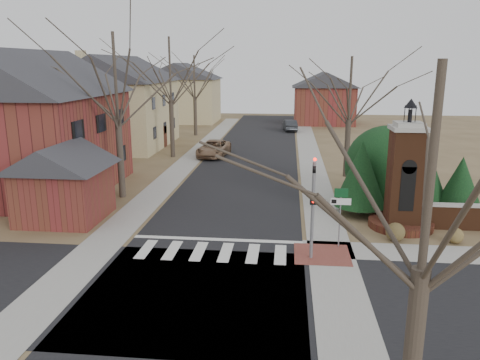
# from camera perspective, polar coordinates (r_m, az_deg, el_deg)

# --- Properties ---
(ground) EXTENTS (120.00, 120.00, 0.00)m
(ground) POSITION_cam_1_polar(r_m,az_deg,el_deg) (20.18, -3.77, -9.64)
(ground) COLOR brown
(ground) RESTS_ON ground
(main_street) EXTENTS (8.00, 70.00, 0.01)m
(main_street) POSITION_cam_1_polar(r_m,az_deg,el_deg) (41.14, 1.34, 2.67)
(main_street) COLOR black
(main_street) RESTS_ON ground
(cross_street) EXTENTS (120.00, 8.00, 0.01)m
(cross_street) POSITION_cam_1_polar(r_m,az_deg,el_deg) (17.51, -5.45, -13.52)
(cross_street) COLOR black
(cross_street) RESTS_ON ground
(crosswalk_zone) EXTENTS (8.00, 2.20, 0.02)m
(crosswalk_zone) POSITION_cam_1_polar(r_m,az_deg,el_deg) (20.90, -3.40, -8.74)
(crosswalk_zone) COLOR silver
(crosswalk_zone) RESTS_ON ground
(stop_bar) EXTENTS (8.00, 0.35, 0.02)m
(stop_bar) POSITION_cam_1_polar(r_m,az_deg,el_deg) (22.27, -2.78, -7.26)
(stop_bar) COLOR silver
(stop_bar) RESTS_ON ground
(sidewalk_right_main) EXTENTS (2.00, 60.00, 0.02)m
(sidewalk_right_main) POSITION_cam_1_polar(r_m,az_deg,el_deg) (41.06, 8.60, 2.50)
(sidewalk_right_main) COLOR gray
(sidewalk_right_main) RESTS_ON ground
(sidewalk_left) EXTENTS (2.00, 60.00, 0.02)m
(sidewalk_left) POSITION_cam_1_polar(r_m,az_deg,el_deg) (41.86, -5.78, 2.81)
(sidewalk_left) COLOR gray
(sidewalk_left) RESTS_ON ground
(curb_apron) EXTENTS (2.40, 2.40, 0.02)m
(curb_apron) POSITION_cam_1_polar(r_m,az_deg,el_deg) (20.90, 9.96, -8.93)
(curb_apron) COLOR brown
(curb_apron) RESTS_ON ground
(traffic_signal_pole) EXTENTS (0.28, 0.41, 4.50)m
(traffic_signal_pole) POSITION_cam_1_polar(r_m,az_deg,el_deg) (19.60, 8.90, -2.45)
(traffic_signal_pole) COLOR slate
(traffic_signal_pole) RESTS_ON ground
(sign_post) EXTENTS (0.90, 0.07, 2.75)m
(sign_post) POSITION_cam_1_polar(r_m,az_deg,el_deg) (21.24, 12.14, -3.10)
(sign_post) COLOR slate
(sign_post) RESTS_ON ground
(brick_gate_monument) EXTENTS (3.20, 3.20, 6.47)m
(brick_gate_monument) POSITION_cam_1_polar(r_m,az_deg,el_deg) (24.64, 19.34, -0.70)
(brick_gate_monument) COLOR #512B18
(brick_gate_monument) RESTS_ON ground
(house_brick_left) EXTENTS (9.80, 11.80, 9.42)m
(house_brick_left) POSITION_cam_1_polar(r_m,az_deg,el_deg) (32.71, -24.00, 6.80)
(house_brick_left) COLOR maroon
(house_brick_left) RESTS_ON ground
(house_stucco_left) EXTENTS (9.80, 12.80, 9.28)m
(house_stucco_left) POSITION_cam_1_polar(r_m,az_deg,el_deg) (48.32, -14.52, 9.42)
(house_stucco_left) COLOR #C5B883
(house_stucco_left) RESTS_ON ground
(garage_left) EXTENTS (4.80, 4.80, 4.29)m
(garage_left) POSITION_cam_1_polar(r_m,az_deg,el_deg) (26.21, -20.82, 0.19)
(garage_left) COLOR maroon
(garage_left) RESTS_ON ground
(house_distant_left) EXTENTS (10.80, 8.80, 8.53)m
(house_distant_left) POSITION_cam_1_polar(r_m,az_deg,el_deg) (68.04, -7.13, 10.66)
(house_distant_left) COLOR #C5B883
(house_distant_left) RESTS_ON ground
(house_distant_right) EXTENTS (8.80, 8.80, 7.30)m
(house_distant_right) POSITION_cam_1_polar(r_m,az_deg,el_deg) (66.53, 10.19, 9.96)
(house_distant_right) COLOR maroon
(house_distant_right) RESTS_ON ground
(evergreen_near) EXTENTS (2.80, 2.80, 4.10)m
(evergreen_near) POSITION_cam_1_polar(r_m,az_deg,el_deg) (26.17, 14.56, 0.78)
(evergreen_near) COLOR #473D33
(evergreen_near) RESTS_ON ground
(evergreen_mid) EXTENTS (3.40, 3.40, 4.70)m
(evergreen_mid) POSITION_cam_1_polar(r_m,az_deg,el_deg) (27.94, 20.94, 1.75)
(evergreen_mid) COLOR #473D33
(evergreen_mid) RESTS_ON ground
(evergreen_far) EXTENTS (2.40, 2.40, 3.30)m
(evergreen_far) POSITION_cam_1_polar(r_m,az_deg,el_deg) (27.75, 25.32, -0.24)
(evergreen_far) COLOR #473D33
(evergreen_far) RESTS_ON ground
(evergreen_mass) EXTENTS (4.80, 4.80, 4.80)m
(evergreen_mass) POSITION_cam_1_polar(r_m,az_deg,el_deg) (28.87, 17.39, 2.01)
(evergreen_mass) COLOR black
(evergreen_mass) RESTS_ON ground
(bare_tree_0) EXTENTS (8.05, 8.05, 11.15)m
(bare_tree_0) POSITION_cam_1_polar(r_m,az_deg,el_deg) (29.06, -15.01, 12.78)
(bare_tree_0) COLOR #473D33
(bare_tree_0) RESTS_ON ground
(bare_tree_1) EXTENTS (8.40, 8.40, 11.64)m
(bare_tree_1) POSITION_cam_1_polar(r_m,az_deg,el_deg) (41.49, -8.56, 13.78)
(bare_tree_1) COLOR #473D33
(bare_tree_1) RESTS_ON ground
(bare_tree_2) EXTENTS (7.35, 7.35, 10.19)m
(bare_tree_2) POSITION_cam_1_polar(r_m,az_deg,el_deg) (54.29, -5.59, 12.82)
(bare_tree_2) COLOR #473D33
(bare_tree_2) RESTS_ON ground
(bare_tree_3) EXTENTS (7.00, 7.00, 9.70)m
(bare_tree_3) POSITION_cam_1_polar(r_m,az_deg,el_deg) (34.51, 13.33, 11.32)
(bare_tree_3) COLOR #473D33
(bare_tree_3) RESTS_ON ground
(bare_tree_4) EXTENTS (6.65, 6.65, 9.21)m
(bare_tree_4) POSITION_cam_1_polar(r_m,az_deg,el_deg) (9.78, 22.46, 2.78)
(bare_tree_4) COLOR #473D33
(bare_tree_4) RESTS_ON ground
(pickup_truck) EXTENTS (2.74, 5.27, 1.42)m
(pickup_truck) POSITION_cam_1_polar(r_m,az_deg,el_deg) (42.01, -3.22, 3.87)
(pickup_truck) COLOR #89674B
(pickup_truck) RESTS_ON ground
(distant_car) EXTENTS (1.94, 4.31, 1.37)m
(distant_car) POSITION_cam_1_polar(r_m,az_deg,el_deg) (58.48, 6.11, 6.65)
(distant_car) COLOR #2E3135
(distant_car) RESTS_ON ground
(dry_shrub_left) EXTENTS (0.89, 0.89, 0.89)m
(dry_shrub_left) POSITION_cam_1_polar(r_m,az_deg,el_deg) (23.11, 18.42, -6.04)
(dry_shrub_left) COLOR brown
(dry_shrub_left) RESTS_ON ground
(dry_shrub_right) EXTENTS (0.74, 0.74, 0.74)m
(dry_shrub_right) POSITION_cam_1_polar(r_m,az_deg,el_deg) (23.88, 24.77, -6.18)
(dry_shrub_right) COLOR brown
(dry_shrub_right) RESTS_ON ground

